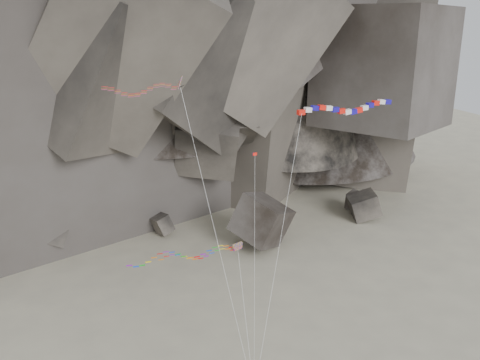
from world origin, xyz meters
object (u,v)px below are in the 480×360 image
object	(u,v)px
parafoil_kite	(180,255)
pennant_kite	(255,219)
delta_kite	(138,89)
banner_kite	(346,109)

from	to	relation	value
parafoil_kite	pennant_kite	xyz separation A→B (m)	(7.44, -1.98, 3.77)
delta_kite	pennant_kite	distance (m)	17.25
pennant_kite	delta_kite	bearing A→B (deg)	148.70
banner_kite	pennant_kite	xyz separation A→B (m)	(-11.48, -2.51, -10.14)
parafoil_kite	banner_kite	bearing A→B (deg)	-13.04
delta_kite	parafoil_kite	size ratio (longest dim) A/B	2.39
delta_kite	banner_kite	xyz separation A→B (m)	(21.88, -1.63, -2.99)
banner_kite	parafoil_kite	world-z (taller)	banner_kite
delta_kite	parafoil_kite	world-z (taller)	delta_kite
parafoil_kite	pennant_kite	world-z (taller)	pennant_kite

